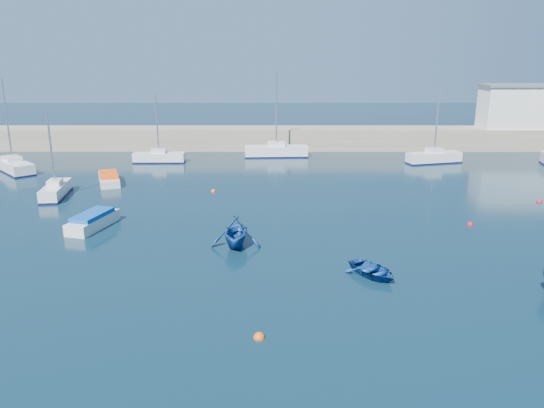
{
  "coord_description": "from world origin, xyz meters",
  "views": [
    {
      "loc": [
        -0.57,
        -19.64,
        11.5
      ],
      "look_at": [
        -0.68,
        15.07,
        1.6
      ],
      "focal_mm": 35.0,
      "sensor_mm": 36.0,
      "label": 1
    }
  ],
  "objects_px": {
    "sailboat_4": "(13,165)",
    "motorboat_2": "(109,178)",
    "sailboat_5": "(159,157)",
    "sailboat_7": "(434,157)",
    "motorboat_1": "(93,221)",
    "dinghy_center": "(373,270)",
    "dinghy_left": "(236,232)",
    "harbor_office": "(523,107)",
    "sailboat_3": "(56,190)",
    "sailboat_6": "(276,151)"
  },
  "relations": [
    {
      "from": "sailboat_4",
      "to": "motorboat_2",
      "type": "distance_m",
      "value": 12.29
    },
    {
      "from": "sailboat_5",
      "to": "sailboat_7",
      "type": "distance_m",
      "value": 29.91
    },
    {
      "from": "motorboat_1",
      "to": "dinghy_center",
      "type": "distance_m",
      "value": 19.41
    },
    {
      "from": "sailboat_7",
      "to": "motorboat_1",
      "type": "relative_size",
      "value": 1.73
    },
    {
      "from": "motorboat_2",
      "to": "dinghy_left",
      "type": "relative_size",
      "value": 1.4
    },
    {
      "from": "motorboat_1",
      "to": "motorboat_2",
      "type": "relative_size",
      "value": 0.93
    },
    {
      "from": "sailboat_7",
      "to": "motorboat_2",
      "type": "bearing_deg",
      "value": 91.12
    },
    {
      "from": "motorboat_1",
      "to": "sailboat_4",
      "type": "bearing_deg",
      "value": 142.94
    },
    {
      "from": "harbor_office",
      "to": "sailboat_3",
      "type": "distance_m",
      "value": 54.07
    },
    {
      "from": "dinghy_center",
      "to": "sailboat_5",
      "type": "bearing_deg",
      "value": 87.34
    },
    {
      "from": "motorboat_1",
      "to": "motorboat_2",
      "type": "xyz_separation_m",
      "value": [
        -2.78,
        12.87,
        -0.05
      ]
    },
    {
      "from": "sailboat_6",
      "to": "dinghy_center",
      "type": "height_order",
      "value": "sailboat_6"
    },
    {
      "from": "sailboat_6",
      "to": "motorboat_1",
      "type": "xyz_separation_m",
      "value": [
        -12.63,
        -26.0,
        -0.18
      ]
    },
    {
      "from": "sailboat_3",
      "to": "motorboat_1",
      "type": "height_order",
      "value": "sailboat_3"
    },
    {
      "from": "sailboat_3",
      "to": "dinghy_left",
      "type": "xyz_separation_m",
      "value": [
        15.79,
        -11.74,
        0.37
      ]
    },
    {
      "from": "sailboat_7",
      "to": "dinghy_center",
      "type": "height_order",
      "value": "sailboat_7"
    },
    {
      "from": "sailboat_6",
      "to": "motorboat_1",
      "type": "distance_m",
      "value": 28.9
    },
    {
      "from": "harbor_office",
      "to": "sailboat_3",
      "type": "height_order",
      "value": "harbor_office"
    },
    {
      "from": "sailboat_5",
      "to": "motorboat_1",
      "type": "xyz_separation_m",
      "value": [
        0.18,
        -22.55,
        -0.09
      ]
    },
    {
      "from": "sailboat_6",
      "to": "motorboat_1",
      "type": "relative_size",
      "value": 2.04
    },
    {
      "from": "sailboat_3",
      "to": "motorboat_2",
      "type": "xyz_separation_m",
      "value": [
        3.01,
        4.66,
        -0.11
      ]
    },
    {
      "from": "motorboat_2",
      "to": "dinghy_left",
      "type": "distance_m",
      "value": 20.8
    },
    {
      "from": "sailboat_6",
      "to": "sailboat_7",
      "type": "relative_size",
      "value": 1.18
    },
    {
      "from": "sailboat_6",
      "to": "motorboat_1",
      "type": "height_order",
      "value": "sailboat_6"
    },
    {
      "from": "sailboat_5",
      "to": "dinghy_left",
      "type": "height_order",
      "value": "sailboat_5"
    },
    {
      "from": "sailboat_4",
      "to": "sailboat_6",
      "type": "xyz_separation_m",
      "value": [
        26.58,
        8.02,
        0.07
      ]
    },
    {
      "from": "harbor_office",
      "to": "sailboat_5",
      "type": "height_order",
      "value": "harbor_office"
    },
    {
      "from": "sailboat_5",
      "to": "dinghy_center",
      "type": "distance_m",
      "value": 35.45
    },
    {
      "from": "motorboat_1",
      "to": "sailboat_5",
      "type": "bearing_deg",
      "value": 105.58
    },
    {
      "from": "harbor_office",
      "to": "sailboat_5",
      "type": "xyz_separation_m",
      "value": [
        -43.08,
        -8.73,
        -4.51
      ]
    },
    {
      "from": "harbor_office",
      "to": "sailboat_7",
      "type": "height_order",
      "value": "sailboat_7"
    },
    {
      "from": "sailboat_3",
      "to": "motorboat_2",
      "type": "bearing_deg",
      "value": 49.64
    },
    {
      "from": "sailboat_3",
      "to": "motorboat_1",
      "type": "distance_m",
      "value": 10.05
    },
    {
      "from": "sailboat_6",
      "to": "motorboat_2",
      "type": "xyz_separation_m",
      "value": [
        -15.4,
        -13.13,
        -0.23
      ]
    },
    {
      "from": "harbor_office",
      "to": "sailboat_7",
      "type": "relative_size",
      "value": 1.25
    },
    {
      "from": "sailboat_6",
      "to": "motorboat_2",
      "type": "bearing_deg",
      "value": 127.27
    },
    {
      "from": "harbor_office",
      "to": "dinghy_center",
      "type": "relative_size",
      "value": 3.26
    },
    {
      "from": "motorboat_2",
      "to": "dinghy_center",
      "type": "xyz_separation_m",
      "value": [
        20.41,
        -20.96,
        -0.14
      ]
    },
    {
      "from": "sailboat_3",
      "to": "sailboat_6",
      "type": "height_order",
      "value": "sailboat_6"
    },
    {
      "from": "dinghy_center",
      "to": "motorboat_1",
      "type": "bearing_deg",
      "value": 122.52
    },
    {
      "from": "sailboat_7",
      "to": "sailboat_5",
      "type": "bearing_deg",
      "value": 74.47
    },
    {
      "from": "sailboat_5",
      "to": "dinghy_left",
      "type": "bearing_deg",
      "value": -159.72
    },
    {
      "from": "sailboat_3",
      "to": "sailboat_6",
      "type": "relative_size",
      "value": 0.74
    },
    {
      "from": "sailboat_3",
      "to": "dinghy_left",
      "type": "height_order",
      "value": "sailboat_3"
    },
    {
      "from": "harbor_office",
      "to": "sailboat_7",
      "type": "xyz_separation_m",
      "value": [
        -13.17,
        -8.94,
        -4.46
      ]
    },
    {
      "from": "sailboat_4",
      "to": "dinghy_center",
      "type": "xyz_separation_m",
      "value": [
        31.59,
        -26.07,
        -0.29
      ]
    },
    {
      "from": "sailboat_7",
      "to": "dinghy_center",
      "type": "xyz_separation_m",
      "value": [
        -12.09,
        -30.43,
        -0.33
      ]
    },
    {
      "from": "harbor_office",
      "to": "sailboat_4",
      "type": "relative_size",
      "value": 1.08
    },
    {
      "from": "harbor_office",
      "to": "sailboat_6",
      "type": "xyz_separation_m",
      "value": [
        -30.27,
        -5.28,
        -4.42
      ]
    },
    {
      "from": "sailboat_3",
      "to": "motorboat_2",
      "type": "relative_size",
      "value": 1.41
    }
  ]
}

